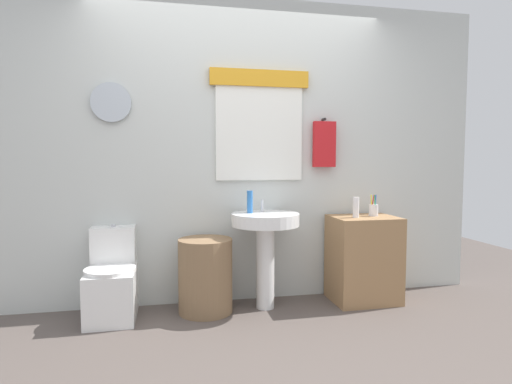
{
  "coord_description": "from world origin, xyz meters",
  "views": [
    {
      "loc": [
        -0.6,
        -2.48,
        1.22
      ],
      "look_at": [
        0.08,
        0.8,
        0.97
      ],
      "focal_mm": 29.52,
      "sensor_mm": 36.0,
      "label": 1
    }
  ],
  "objects_px": {
    "laundry_hamper": "(205,276)",
    "lotion_bottle": "(356,207)",
    "pedestal_sink": "(265,235)",
    "toothbrush_cup": "(374,210)",
    "wooden_cabinet": "(363,259)",
    "soap_bottle": "(250,202)",
    "toilet": "(112,283)"
  },
  "relations": [
    {
      "from": "laundry_hamper",
      "to": "lotion_bottle",
      "type": "distance_m",
      "value": 1.38
    },
    {
      "from": "pedestal_sink",
      "to": "toothbrush_cup",
      "type": "distance_m",
      "value": 0.99
    },
    {
      "from": "laundry_hamper",
      "to": "toothbrush_cup",
      "type": "bearing_deg",
      "value": 0.79
    },
    {
      "from": "lotion_bottle",
      "to": "toothbrush_cup",
      "type": "bearing_deg",
      "value": 17.28
    },
    {
      "from": "wooden_cabinet",
      "to": "lotion_bottle",
      "type": "xyz_separation_m",
      "value": [
        -0.1,
        -0.04,
        0.46
      ]
    },
    {
      "from": "pedestal_sink",
      "to": "soap_bottle",
      "type": "distance_m",
      "value": 0.3
    },
    {
      "from": "toilet",
      "to": "pedestal_sink",
      "type": "relative_size",
      "value": 0.9
    },
    {
      "from": "laundry_hamper",
      "to": "toilet",
      "type": "bearing_deg",
      "value": 177.44
    },
    {
      "from": "laundry_hamper",
      "to": "wooden_cabinet",
      "type": "bearing_deg",
      "value": 0.0
    },
    {
      "from": "pedestal_sink",
      "to": "toothbrush_cup",
      "type": "bearing_deg",
      "value": 1.19
    },
    {
      "from": "laundry_hamper",
      "to": "lotion_bottle",
      "type": "relative_size",
      "value": 3.44
    },
    {
      "from": "wooden_cabinet",
      "to": "soap_bottle",
      "type": "bearing_deg",
      "value": 177.12
    },
    {
      "from": "wooden_cabinet",
      "to": "soap_bottle",
      "type": "relative_size",
      "value": 4.01
    },
    {
      "from": "laundry_hamper",
      "to": "pedestal_sink",
      "type": "distance_m",
      "value": 0.58
    },
    {
      "from": "toothbrush_cup",
      "to": "wooden_cabinet",
      "type": "bearing_deg",
      "value": -168.24
    },
    {
      "from": "pedestal_sink",
      "to": "lotion_bottle",
      "type": "xyz_separation_m",
      "value": [
        0.78,
        -0.04,
        0.22
      ]
    },
    {
      "from": "wooden_cabinet",
      "to": "toilet",
      "type": "bearing_deg",
      "value": 179.12
    },
    {
      "from": "laundry_hamper",
      "to": "soap_bottle",
      "type": "distance_m",
      "value": 0.69
    },
    {
      "from": "soap_bottle",
      "to": "toothbrush_cup",
      "type": "relative_size",
      "value": 1.0
    },
    {
      "from": "toilet",
      "to": "toothbrush_cup",
      "type": "distance_m",
      "value": 2.25
    },
    {
      "from": "wooden_cabinet",
      "to": "lotion_bottle",
      "type": "bearing_deg",
      "value": -157.52
    },
    {
      "from": "laundry_hamper",
      "to": "lotion_bottle",
      "type": "height_order",
      "value": "lotion_bottle"
    },
    {
      "from": "toilet",
      "to": "wooden_cabinet",
      "type": "height_order",
      "value": "wooden_cabinet"
    },
    {
      "from": "pedestal_sink",
      "to": "wooden_cabinet",
      "type": "xyz_separation_m",
      "value": [
        0.87,
        0.0,
        -0.24
      ]
    },
    {
      "from": "pedestal_sink",
      "to": "toothbrush_cup",
      "type": "relative_size",
      "value": 4.26
    },
    {
      "from": "lotion_bottle",
      "to": "toothbrush_cup",
      "type": "relative_size",
      "value": 0.94
    },
    {
      "from": "wooden_cabinet",
      "to": "toothbrush_cup",
      "type": "distance_m",
      "value": 0.44
    },
    {
      "from": "soap_bottle",
      "to": "toothbrush_cup",
      "type": "height_order",
      "value": "soap_bottle"
    },
    {
      "from": "toilet",
      "to": "laundry_hamper",
      "type": "relative_size",
      "value": 1.19
    },
    {
      "from": "toilet",
      "to": "toothbrush_cup",
      "type": "bearing_deg",
      "value": -0.32
    },
    {
      "from": "wooden_cabinet",
      "to": "soap_bottle",
      "type": "xyz_separation_m",
      "value": [
        -0.99,
        0.05,
        0.51
      ]
    },
    {
      "from": "wooden_cabinet",
      "to": "lotion_bottle",
      "type": "distance_m",
      "value": 0.47
    }
  ]
}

